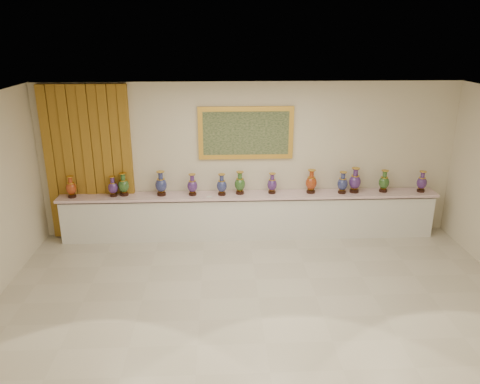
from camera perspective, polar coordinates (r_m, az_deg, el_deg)
The scene contains 17 objects.
ground at distance 7.36m, azimuth 2.26°, elevation -12.74°, with size 8.00×8.00×0.00m, color beige.
room at distance 9.19m, azimuth -15.06°, elevation 3.98°, with size 8.00×8.00×8.00m.
counter at distance 9.19m, azimuth 1.11°, elevation -2.93°, with size 7.28×0.48×0.90m.
vase_0 at distance 9.32m, azimuth -19.89°, elevation 0.48°, with size 0.23×0.23×0.42m.
vase_1 at distance 9.15m, azimuth -15.23°, elevation 0.55°, with size 0.20×0.20×0.39m.
vase_2 at distance 9.14m, azimuth -14.00°, elevation 0.79°, with size 0.22×0.22×0.45m.
vase_3 at distance 9.00m, azimuth -9.60°, elevation 0.90°, with size 0.29×0.29×0.47m.
vase_4 at distance 8.93m, azimuth -5.83°, elevation 0.77°, with size 0.25×0.25×0.42m.
vase_5 at distance 8.90m, azimuth -2.24°, elevation 0.78°, with size 0.23×0.23×0.42m.
vase_6 at distance 8.95m, azimuth -0.01°, elevation 0.99°, with size 0.26×0.26×0.45m.
vase_7 at distance 9.01m, azimuth 3.94°, elevation 0.94°, with size 0.22×0.22×0.40m.
vase_8 at distance 9.11m, azimuth 8.67°, elevation 1.15°, with size 0.27×0.27×0.47m.
vase_9 at distance 9.21m, azimuth 12.39°, elevation 1.01°, with size 0.20×0.20×0.43m.
vase_10 at distance 9.30m, azimuth 13.83°, elevation 1.26°, with size 0.24×0.24×0.49m.
vase_11 at distance 9.49m, azimuth 17.15°, elevation 1.16°, with size 0.21×0.21×0.43m.
vase_12 at distance 9.74m, azimuth 21.28°, elevation 1.08°, with size 0.24×0.24×0.41m.
label_card at distance 8.88m, azimuth -3.76°, elevation -0.56°, with size 0.10×0.06×0.00m, color white.
Camera 1 is at (-0.57, -6.23, 3.88)m, focal length 35.00 mm.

